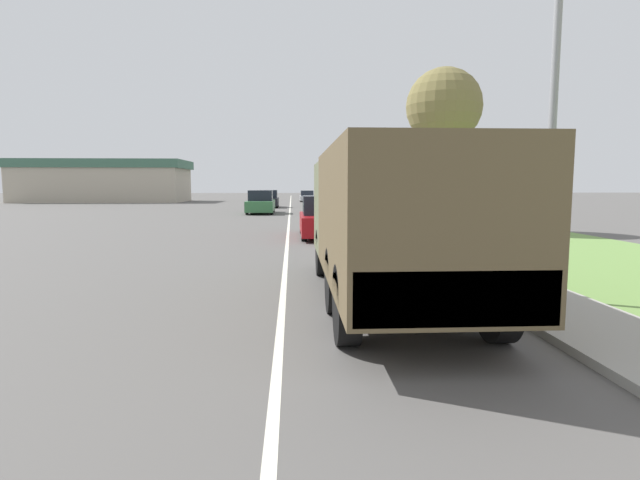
{
  "coord_description": "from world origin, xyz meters",
  "views": [
    {
      "loc": [
        0.18,
        3.84,
        2.1
      ],
      "look_at": [
        0.76,
        14.17,
        0.95
      ],
      "focal_mm": 28.0,
      "sensor_mm": 36.0,
      "label": 1
    }
  ],
  "objects_px": {
    "car_second_ahead": "(261,203)",
    "car_fourth_ahead": "(307,197)",
    "car_nearest_ahead": "(323,219)",
    "lamp_post": "(541,86)",
    "military_truck": "(389,216)",
    "car_third_ahead": "(268,200)"
  },
  "relations": [
    {
      "from": "car_second_ahead",
      "to": "car_fourth_ahead",
      "type": "xyz_separation_m",
      "value": [
        4.14,
        25.19,
        -0.13
      ]
    },
    {
      "from": "car_nearest_ahead",
      "to": "car_fourth_ahead",
      "type": "height_order",
      "value": "car_nearest_ahead"
    },
    {
      "from": "car_fourth_ahead",
      "to": "lamp_post",
      "type": "bearing_deg",
      "value": -87.32
    },
    {
      "from": "car_nearest_ahead",
      "to": "lamp_post",
      "type": "xyz_separation_m",
      "value": [
        3.08,
        -11.29,
        3.07
      ]
    },
    {
      "from": "military_truck",
      "to": "car_fourth_ahead",
      "type": "relative_size",
      "value": 1.63
    },
    {
      "from": "car_fourth_ahead",
      "to": "lamp_post",
      "type": "relative_size",
      "value": 0.77
    },
    {
      "from": "military_truck",
      "to": "car_fourth_ahead",
      "type": "height_order",
      "value": "military_truck"
    },
    {
      "from": "military_truck",
      "to": "car_fourth_ahead",
      "type": "bearing_deg",
      "value": 89.86
    },
    {
      "from": "car_second_ahead",
      "to": "lamp_post",
      "type": "relative_size",
      "value": 0.8
    },
    {
      "from": "car_nearest_ahead",
      "to": "car_third_ahead",
      "type": "height_order",
      "value": "car_nearest_ahead"
    },
    {
      "from": "car_fourth_ahead",
      "to": "lamp_post",
      "type": "xyz_separation_m",
      "value": [
        2.48,
        -53.14,
        3.18
      ]
    },
    {
      "from": "military_truck",
      "to": "car_fourth_ahead",
      "type": "distance_m",
      "value": 53.05
    },
    {
      "from": "military_truck",
      "to": "car_nearest_ahead",
      "type": "distance_m",
      "value": 11.23
    },
    {
      "from": "car_nearest_ahead",
      "to": "car_second_ahead",
      "type": "relative_size",
      "value": 0.95
    },
    {
      "from": "car_fourth_ahead",
      "to": "lamp_post",
      "type": "distance_m",
      "value": 53.3
    },
    {
      "from": "car_fourth_ahead",
      "to": "lamp_post",
      "type": "height_order",
      "value": "lamp_post"
    },
    {
      "from": "lamp_post",
      "to": "car_second_ahead",
      "type": "bearing_deg",
      "value": 103.32
    },
    {
      "from": "car_nearest_ahead",
      "to": "lamp_post",
      "type": "relative_size",
      "value": 0.76
    },
    {
      "from": "car_nearest_ahead",
      "to": "lamp_post",
      "type": "bearing_deg",
      "value": -74.75
    },
    {
      "from": "car_third_ahead",
      "to": "lamp_post",
      "type": "height_order",
      "value": "lamp_post"
    },
    {
      "from": "military_truck",
      "to": "lamp_post",
      "type": "xyz_separation_m",
      "value": [
        2.61,
        -0.1,
        2.26
      ]
    },
    {
      "from": "car_third_ahead",
      "to": "car_nearest_ahead",
      "type": "bearing_deg",
      "value": -82.45
    }
  ]
}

